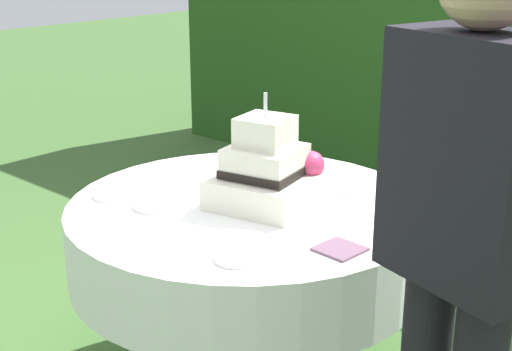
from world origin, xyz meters
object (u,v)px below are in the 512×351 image
object	(u,v)px
cake_table	(247,239)
serving_plate_right	(349,192)
serving_plate_left	(237,258)
serving_plate_near	(155,205)
napkin_stack	(340,249)
wedding_cake	(267,173)
standing_person	(462,247)
serving_plate_far	(111,195)

from	to	relation	value
cake_table	serving_plate_right	bearing A→B (deg)	57.58
serving_plate_left	serving_plate_right	xyz separation A→B (m)	(-0.08, 0.66, 0.00)
serving_plate_near	napkin_stack	size ratio (longest dim) A/B	1.20
wedding_cake	serving_plate_right	size ratio (longest dim) A/B	2.92
serving_plate_near	serving_plate_left	bearing A→B (deg)	-13.49
cake_table	serving_plate_near	xyz separation A→B (m)	(-0.20, -0.23, 0.13)
serving_plate_left	standing_person	bearing A→B (deg)	5.81
wedding_cake	napkin_stack	bearing A→B (deg)	-19.60
serving_plate_far	serving_plate_left	xyz separation A→B (m)	(0.67, -0.08, 0.00)
serving_plate_near	serving_plate_right	xyz separation A→B (m)	(0.40, 0.54, 0.00)
napkin_stack	standing_person	size ratio (longest dim) A/B	0.08
serving_plate_left	wedding_cake	bearing A→B (deg)	120.47
wedding_cake	serving_plate_left	xyz separation A→B (m)	(0.23, -0.38, -0.10)
serving_plate_near	serving_plate_far	world-z (taller)	same
napkin_stack	serving_plate_left	bearing A→B (deg)	-125.92
serving_plate_far	napkin_stack	size ratio (longest dim) A/B	1.02
serving_plate_near	serving_plate_right	size ratio (longest dim) A/B	1.12
wedding_cake	standing_person	bearing A→B (deg)	-20.68
serving_plate_far	napkin_stack	distance (m)	0.86
serving_plate_near	serving_plate_left	world-z (taller)	same
wedding_cake	serving_plate_far	bearing A→B (deg)	-145.44
serving_plate_near	serving_plate_left	size ratio (longest dim) A/B	1.11
serving_plate_near	napkin_stack	world-z (taller)	serving_plate_near
serving_plate_left	serving_plate_near	bearing A→B (deg)	166.51
serving_plate_far	serving_plate_left	bearing A→B (deg)	-6.72
serving_plate_far	napkin_stack	world-z (taller)	serving_plate_far
serving_plate_left	standing_person	distance (m)	0.66
napkin_stack	serving_plate_right	bearing A→B (deg)	121.81
serving_plate_near	serving_plate_far	xyz separation A→B (m)	(-0.19, -0.04, 0.00)
cake_table	serving_plate_right	size ratio (longest dim) A/B	9.31
serving_plate_far	serving_plate_left	distance (m)	0.67
cake_table	standing_person	distance (m)	1.00
cake_table	serving_plate_left	world-z (taller)	serving_plate_left
serving_plate_near	serving_plate_left	distance (m)	0.50
serving_plate_left	serving_plate_right	distance (m)	0.66
wedding_cake	serving_plate_left	distance (m)	0.46
cake_table	napkin_stack	xyz separation A→B (m)	(0.45, -0.10, 0.13)
wedding_cake	serving_plate_far	world-z (taller)	wedding_cake
napkin_stack	wedding_cake	bearing A→B (deg)	160.40
cake_table	serving_plate_far	world-z (taller)	serving_plate_far
serving_plate_near	napkin_stack	bearing A→B (deg)	10.82
serving_plate_far	serving_plate_left	size ratio (longest dim) A/B	0.94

